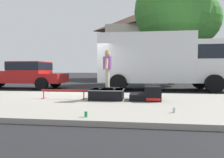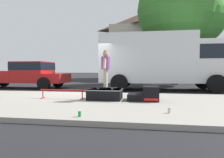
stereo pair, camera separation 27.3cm
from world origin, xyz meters
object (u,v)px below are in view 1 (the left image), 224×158
(skater_kid, at_px, (107,65))
(soda_can_b, at_px, (86,114))
(skateboard, at_px, (108,88))
(kicker_ramp, at_px, (148,94))
(soda_can, at_px, (174,110))
(grind_rail, at_px, (63,92))
(pickup_truck_red, at_px, (21,74))
(skate_box, at_px, (107,94))
(box_truck, at_px, (163,59))
(street_tree_main, at_px, (178,13))

(skater_kid, height_order, soda_can_b, skater_kid)
(skater_kid, bearing_deg, skateboard, 180.00)
(kicker_ramp, relative_size, soda_can, 7.91)
(grind_rail, height_order, pickup_truck_red, pickup_truck_red)
(skate_box, height_order, pickup_truck_red, pickup_truck_red)
(grind_rail, distance_m, skateboard, 1.55)
(kicker_ramp, bearing_deg, soda_can_b, -118.58)
(grind_rail, xyz_separation_m, skateboard, (1.55, 0.01, 0.16))
(skate_box, relative_size, kicker_ramp, 1.13)
(box_truck, relative_size, street_tree_main, 0.81)
(box_truck, height_order, street_tree_main, street_tree_main)
(grind_rail, distance_m, street_tree_main, 11.97)
(skate_box, distance_m, pickup_truck_red, 7.64)
(skater_kid, bearing_deg, skate_box, 131.75)
(kicker_ramp, distance_m, skateboard, 1.36)
(skateboard, xyz_separation_m, soda_can_b, (-0.07, -2.55, -0.35))
(skater_kid, xyz_separation_m, street_tree_main, (3.94, 9.34, 4.17))
(kicker_ramp, height_order, pickup_truck_red, pickup_truck_red)
(soda_can, distance_m, box_truck, 6.89)
(pickup_truck_red, bearing_deg, box_truck, 0.65)
(soda_can, xyz_separation_m, street_tree_main, (2.07, 11.20, 5.27))
(grind_rail, xyz_separation_m, skater_kid, (1.55, 0.01, 0.91))
(kicker_ramp, xyz_separation_m, skater_kid, (-1.34, -0.03, 0.96))
(skate_box, xyz_separation_m, soda_can_b, (-0.04, -2.59, -0.13))
(grind_rail, distance_m, skater_kid, 1.79)
(skate_box, height_order, street_tree_main, street_tree_main)
(skater_kid, relative_size, box_truck, 0.18)
(kicker_ramp, height_order, street_tree_main, street_tree_main)
(skate_box, bearing_deg, grind_rail, -178.59)
(grind_rail, xyz_separation_m, pickup_truck_red, (-4.47, 4.75, 0.53))
(box_truck, bearing_deg, grind_rail, -128.89)
(grind_rail, relative_size, pickup_truck_red, 0.28)
(grind_rail, distance_m, soda_can_b, 2.95)
(soda_can_b, bearing_deg, kicker_ramp, 61.42)
(skate_box, height_order, skater_kid, skater_kid)
(street_tree_main, bearing_deg, skate_box, -113.06)
(skateboard, distance_m, skater_kid, 0.75)
(pickup_truck_red, bearing_deg, street_tree_main, 24.81)
(street_tree_main, bearing_deg, pickup_truck_red, -155.19)
(skate_box, relative_size, soda_can_b, 8.94)
(skate_box, bearing_deg, soda_can_b, -90.92)
(grind_rail, relative_size, box_truck, 0.23)
(skate_box, height_order, skateboard, skateboard)
(skate_box, distance_m, skater_kid, 0.97)
(kicker_ramp, height_order, soda_can_b, kicker_ramp)
(skater_kid, height_order, pickup_truck_red, skater_kid)
(pickup_truck_red, relative_size, street_tree_main, 0.67)
(kicker_ramp, distance_m, soda_can_b, 2.95)
(kicker_ramp, relative_size, skateboard, 1.25)
(soda_can, bearing_deg, kicker_ramp, 105.49)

